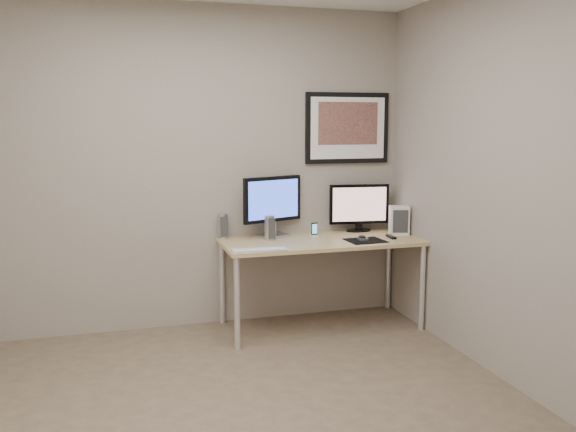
% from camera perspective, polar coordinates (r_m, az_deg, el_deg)
% --- Properties ---
extents(floor, '(3.60, 3.60, 0.00)m').
position_cam_1_polar(floor, '(3.68, -5.12, -18.27)').
color(floor, brown).
rests_on(floor, ground).
extents(room, '(3.60, 3.60, 3.60)m').
position_cam_1_polar(room, '(3.72, -6.85, 8.26)').
color(room, white).
rests_on(room, ground).
extents(desk, '(1.60, 0.70, 0.73)m').
position_cam_1_polar(desk, '(4.96, 3.08, -2.96)').
color(desk, olive).
rests_on(desk, floor).
extents(framed_art, '(0.75, 0.04, 0.60)m').
position_cam_1_polar(framed_art, '(5.28, 5.58, 8.20)').
color(framed_art, black).
rests_on(framed_art, room).
extents(monitor_large, '(0.53, 0.25, 0.50)m').
position_cam_1_polar(monitor_large, '(5.01, -1.46, 1.17)').
color(monitor_large, '#AFAFB4').
rests_on(monitor_large, desk).
extents(monitor_tv, '(0.52, 0.15, 0.41)m').
position_cam_1_polar(monitor_tv, '(5.30, 6.67, 0.90)').
color(monitor_tv, black).
rests_on(monitor_tv, desk).
extents(speaker_left, '(0.09, 0.09, 0.20)m').
position_cam_1_polar(speaker_left, '(5.00, -6.12, -0.94)').
color(speaker_left, '#AFAFB4').
rests_on(speaker_left, desk).
extents(speaker_right, '(0.10, 0.10, 0.20)m').
position_cam_1_polar(speaker_right, '(4.90, -1.76, -1.11)').
color(speaker_right, '#AFAFB4').
rests_on(speaker_right, desk).
extents(phone_dock, '(0.06, 0.06, 0.12)m').
position_cam_1_polar(phone_dock, '(5.06, 2.49, -1.27)').
color(phone_dock, black).
rests_on(phone_dock, desk).
extents(keyboard, '(0.42, 0.14, 0.01)m').
position_cam_1_polar(keyboard, '(4.51, -2.71, -3.18)').
color(keyboard, silver).
rests_on(keyboard, desk).
extents(mousepad, '(0.31, 0.28, 0.00)m').
position_cam_1_polar(mousepad, '(4.92, 7.26, -2.29)').
color(mousepad, black).
rests_on(mousepad, desk).
extents(mouse, '(0.08, 0.12, 0.04)m').
position_cam_1_polar(mouse, '(4.94, 6.96, -2.00)').
color(mouse, black).
rests_on(mouse, mousepad).
extents(remote, '(0.05, 0.16, 0.02)m').
position_cam_1_polar(remote, '(5.08, 9.62, -1.91)').
color(remote, black).
rests_on(remote, desk).
extents(fan_unit, '(0.18, 0.15, 0.24)m').
position_cam_1_polar(fan_unit, '(5.22, 10.36, -0.39)').
color(fan_unit, silver).
rests_on(fan_unit, desk).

